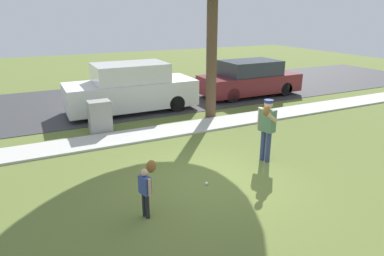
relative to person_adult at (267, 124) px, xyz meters
The scene contains 9 objects.
ground_plane 3.81m from the person_adult, 118.31° to the left, with size 48.00×48.00×0.00m, color olive.
sidewalk_strip 3.89m from the person_adult, 117.59° to the left, with size 36.00×1.20×0.06m, color beige.
road_surface 8.57m from the person_adult, 101.80° to the left, with size 36.00×6.80×0.02m, color #38383A.
person_adult is the anchor object (origin of this frame).
person_child 3.77m from the person_adult, 163.57° to the right, with size 0.44×0.50×1.06m.
baseball 2.29m from the person_adult, 166.31° to the right, with size 0.07×0.07×0.07m, color white.
utility_cabinet 5.46m from the person_adult, 128.60° to the left, with size 0.70×0.51×1.06m, color gray.
parked_van_white 6.49m from the person_adult, 105.53° to the left, with size 5.00×1.95×1.88m.
parked_suv_maroon 7.59m from the person_adult, 58.14° to the left, with size 4.70×1.90×1.63m.
Camera 1 is at (-3.62, -6.37, 3.75)m, focal length 32.03 mm.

